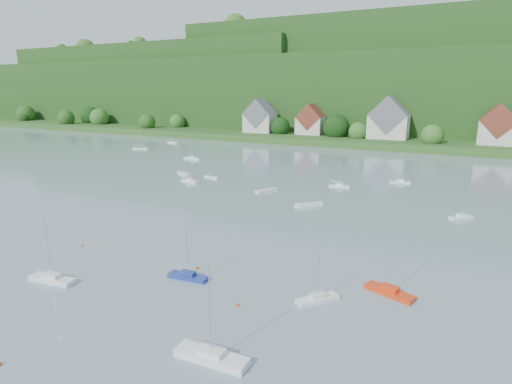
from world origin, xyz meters
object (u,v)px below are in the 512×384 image
near_sailboat_0 (52,278)px  near_sailboat_1 (188,276)px  near_sailboat_5 (389,291)px  near_sailboat_4 (211,356)px  near_sailboat_3 (318,298)px

near_sailboat_0 → near_sailboat_1: bearing=23.2°
near_sailboat_5 → near_sailboat_0: bearing=-137.8°
near_sailboat_4 → near_sailboat_5: 23.14m
near_sailboat_3 → near_sailboat_1: bearing=136.5°
near_sailboat_0 → near_sailboat_3: near_sailboat_0 is taller
near_sailboat_0 → near_sailboat_3: size_ratio=1.22×
near_sailboat_3 → near_sailboat_5: 8.84m
near_sailboat_0 → near_sailboat_4: 26.58m
near_sailboat_3 → near_sailboat_5: size_ratio=0.86×
near_sailboat_0 → near_sailboat_3: 32.92m
near_sailboat_1 → near_sailboat_3: size_ratio=1.03×
near_sailboat_1 → near_sailboat_5: bearing=12.7°
near_sailboat_3 → near_sailboat_5: bearing=-12.2°
near_sailboat_3 → near_sailboat_5: (7.00, 5.40, 0.03)m
near_sailboat_5 → near_sailboat_1: bearing=-142.9°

